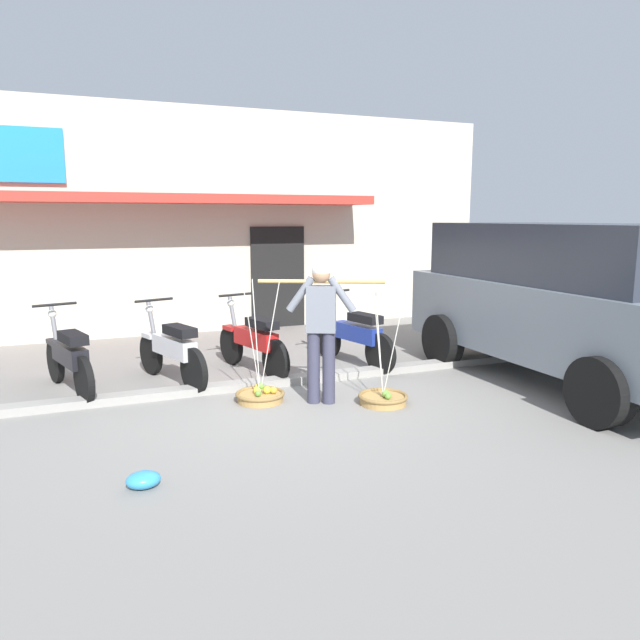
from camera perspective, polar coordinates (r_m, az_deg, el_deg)
The scene contains 12 objects.
ground_plane at distance 7.33m, azimuth -1.73°, elevation -7.54°, with size 90.00×90.00×0.00m, color gray.
sidewalk_curb at distance 7.95m, azimuth -3.51°, elevation -5.80°, with size 20.00×0.24×0.10m, color gray.
fruit_vendor at distance 6.97m, azimuth 0.11°, elevation -0.20°, with size 1.34×0.68×1.70m.
fruit_basket_left_side at distance 7.26m, azimuth -5.70°, elevation -7.11°, with size 0.59×0.59×1.45m.
fruit_basket_right_side at distance 7.17m, azimuth 6.03°, elevation -7.37°, with size 0.59×0.59×1.45m.
motorcycle_nearest_shop at distance 8.08m, azimuth -22.80°, elevation -3.36°, with size 0.67×1.77×1.09m.
motorcycle_second_in_row at distance 8.12m, azimuth -13.91°, elevation -2.82°, with size 0.71×1.76×1.09m.
motorcycle_third_in_row at distance 8.48m, azimuth -6.37°, elevation -2.06°, with size 0.64×1.78×1.09m.
motorcycle_end_of_row at distance 8.85m, azimuth 3.28°, elevation -1.51°, with size 0.62×1.79×1.09m.
parked_truck at distance 8.49m, azimuth 22.45°, elevation 1.92°, with size 2.17×4.81×2.10m.
storefront_building at distance 13.95m, azimuth -15.13°, elevation 9.10°, with size 13.00×6.00×4.20m.
plastic_litter_bag at distance 5.25m, azimuth -16.46°, elevation -14.38°, with size 0.28×0.22×0.14m, color #3393D1.
Camera 1 is at (-2.45, -6.56, 2.18)m, focal length 33.63 mm.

